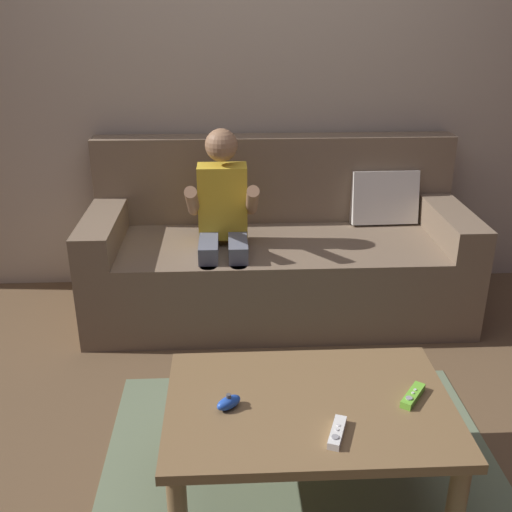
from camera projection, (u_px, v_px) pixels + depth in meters
ground_plane at (267, 441)px, 2.36m from camera, size 9.78×9.78×0.00m
wall_back at (251, 70)px, 3.28m from camera, size 4.89×0.05×2.50m
couch at (278, 254)px, 3.30m from camera, size 2.01×0.80×0.91m
person_seated_on_couch at (223, 221)px, 3.00m from camera, size 0.35×0.43×1.03m
coffee_table at (309, 416)px, 1.99m from camera, size 0.94×0.63×0.39m
area_rug at (306, 491)px, 2.12m from camera, size 1.48×1.43×0.01m
game_remote_white_near_edge at (337, 433)px, 1.81m from camera, size 0.08×0.14×0.03m
nunchuk_blue at (229, 402)px, 1.93m from camera, size 0.10×0.09×0.05m
game_remote_lime_far_corner at (413, 396)px, 1.98m from camera, size 0.11×0.13×0.03m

